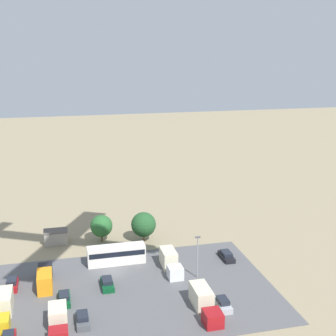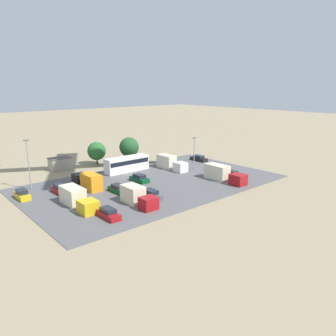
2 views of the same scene
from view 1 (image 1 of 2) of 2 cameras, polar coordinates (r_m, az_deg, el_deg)
name	(u,v)px [view 1 (image 1 of 2)]	position (r m, az deg, el deg)	size (l,w,h in m)	color
ground_plane	(114,273)	(83.99, -6.62, -12.56)	(400.00, 400.00, 0.00)	gray
parking_lot_surface	(120,293)	(77.50, -5.89, -14.96)	(49.61, 30.09, 0.08)	#565659
shed_building	(56,237)	(96.91, -13.50, -8.17)	(4.71, 3.25, 2.78)	#9E998E
bus	(116,254)	(86.30, -6.31, -10.38)	(10.40, 2.63, 3.37)	silver
parked_car_1	(223,304)	(73.44, 6.70, -16.14)	(1.75, 4.12, 1.59)	#ADB2B7
parked_car_2	(64,298)	(76.17, -12.53, -15.26)	(1.79, 4.45, 1.45)	#0C4723
parked_car_4	(83,320)	(70.46, -10.37, -17.72)	(1.85, 4.32, 1.60)	#4C5156
parked_car_5	(226,256)	(88.68, 7.14, -10.57)	(1.84, 4.69, 1.41)	black
parked_car_6	(12,284)	(82.27, -18.46, -13.28)	(1.78, 4.16, 1.60)	maroon
parked_car_7	(107,284)	(79.12, -7.42, -13.79)	(1.91, 4.42, 1.53)	#0C4723
parked_truck_0	(45,278)	(81.00, -14.77, -12.89)	(2.35, 8.23, 3.00)	black
parked_truck_1	(170,262)	(83.81, 0.28, -11.38)	(2.46, 8.31, 3.07)	silver
parked_truck_2	(2,308)	(74.77, -19.54, -15.77)	(2.58, 9.21, 2.86)	gold
parked_truck_3	(58,321)	(69.50, -13.25, -17.75)	(2.54, 7.27, 2.88)	maroon
parked_truck_4	(204,302)	(72.19, 4.44, -16.00)	(2.53, 9.34, 3.02)	maroon
tree_near_shed	(144,225)	(94.70, -3.00, -6.90)	(5.01, 5.01, 6.08)	brown
tree_apron_mid	(101,226)	(95.53, -8.12, -7.00)	(4.46, 4.46, 5.55)	brown
light_pole_lot_centre	(197,255)	(80.12, 3.61, -10.52)	(0.90, 0.28, 7.43)	gray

